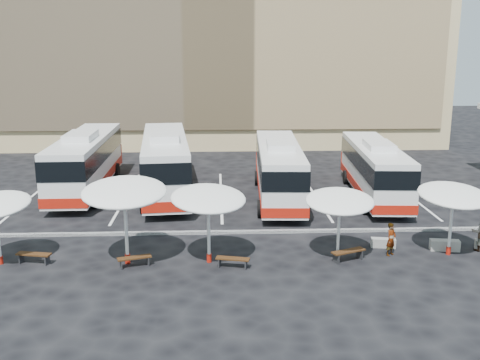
{
  "coord_description": "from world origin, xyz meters",
  "views": [
    {
      "loc": [
        -0.27,
        -26.64,
        9.4
      ],
      "look_at": [
        1.0,
        3.0,
        2.2
      ],
      "focal_mm": 42.0,
      "sensor_mm": 36.0,
      "label": 1
    }
  ],
  "objects_px": {
    "bus_1": "(165,161)",
    "wood_bench_1": "(134,259)",
    "conc_bench_1": "(445,245)",
    "passenger_0": "(391,239)",
    "wood_bench_2": "(233,260)",
    "conc_bench_0": "(383,243)",
    "wood_bench_3": "(348,253)",
    "bus_2": "(279,168)",
    "wood_bench_0": "(34,256)",
    "sunshade_3": "(340,201)",
    "sunshade_1": "(124,192)",
    "bus_0": "(86,160)",
    "sunshade_2": "(208,199)",
    "sunshade_4": "(453,195)",
    "bus_3": "(374,168)"
  },
  "relations": [
    {
      "from": "bus_2",
      "to": "wood_bench_1",
      "type": "xyz_separation_m",
      "value": [
        -7.45,
        -10.79,
        -1.59
      ]
    },
    {
      "from": "bus_2",
      "to": "conc_bench_1",
      "type": "xyz_separation_m",
      "value": [
        6.79,
        -9.41,
        -1.68
      ]
    },
    {
      "from": "bus_3",
      "to": "conc_bench_0",
      "type": "xyz_separation_m",
      "value": [
        -2.01,
        -9.05,
        -1.65
      ]
    },
    {
      "from": "bus_0",
      "to": "sunshade_2",
      "type": "distance_m",
      "value": 15.28
    },
    {
      "from": "wood_bench_0",
      "to": "passenger_0",
      "type": "height_order",
      "value": "passenger_0"
    },
    {
      "from": "bus_1",
      "to": "wood_bench_1",
      "type": "relative_size",
      "value": 8.76
    },
    {
      "from": "bus_1",
      "to": "wood_bench_1",
      "type": "bearing_deg",
      "value": -96.9
    },
    {
      "from": "bus_2",
      "to": "conc_bench_1",
      "type": "distance_m",
      "value": 11.72
    },
    {
      "from": "bus_0",
      "to": "sunshade_2",
      "type": "relative_size",
      "value": 3.02
    },
    {
      "from": "bus_0",
      "to": "bus_2",
      "type": "xyz_separation_m",
      "value": [
        12.36,
        -2.51,
        -0.11
      ]
    },
    {
      "from": "bus_2",
      "to": "wood_bench_1",
      "type": "distance_m",
      "value": 13.21
    },
    {
      "from": "wood_bench_0",
      "to": "passenger_0",
      "type": "xyz_separation_m",
      "value": [
        15.97,
        0.32,
        0.4
      ]
    },
    {
      "from": "conc_bench_1",
      "to": "passenger_0",
      "type": "bearing_deg",
      "value": -169.52
    },
    {
      "from": "bus_3",
      "to": "passenger_0",
      "type": "height_order",
      "value": "bus_3"
    },
    {
      "from": "sunshade_1",
      "to": "conc_bench_1",
      "type": "height_order",
      "value": "sunshade_1"
    },
    {
      "from": "sunshade_3",
      "to": "wood_bench_3",
      "type": "height_order",
      "value": "sunshade_3"
    },
    {
      "from": "wood_bench_2",
      "to": "conc_bench_1",
      "type": "height_order",
      "value": "conc_bench_1"
    },
    {
      "from": "bus_1",
      "to": "wood_bench_0",
      "type": "relative_size",
      "value": 8.33
    },
    {
      "from": "bus_2",
      "to": "sunshade_4",
      "type": "distance_m",
      "value": 12.05
    },
    {
      "from": "wood_bench_3",
      "to": "conc_bench_1",
      "type": "relative_size",
      "value": 1.23
    },
    {
      "from": "wood_bench_2",
      "to": "conc_bench_0",
      "type": "bearing_deg",
      "value": 17.09
    },
    {
      "from": "bus_2",
      "to": "bus_3",
      "type": "relative_size",
      "value": 1.03
    },
    {
      "from": "sunshade_3",
      "to": "wood_bench_0",
      "type": "height_order",
      "value": "sunshade_3"
    },
    {
      "from": "sunshade_3",
      "to": "sunshade_4",
      "type": "bearing_deg",
      "value": 3.48
    },
    {
      "from": "bus_3",
      "to": "sunshade_1",
      "type": "bearing_deg",
      "value": -138.58
    },
    {
      "from": "wood_bench_0",
      "to": "sunshade_3",
      "type": "bearing_deg",
      "value": -0.1
    },
    {
      "from": "sunshade_2",
      "to": "sunshade_3",
      "type": "bearing_deg",
      "value": 1.34
    },
    {
      "from": "bus_2",
      "to": "wood_bench_3",
      "type": "distance_m",
      "value": 10.82
    },
    {
      "from": "bus_0",
      "to": "sunshade_2",
      "type": "height_order",
      "value": "bus_0"
    },
    {
      "from": "sunshade_4",
      "to": "wood_bench_2",
      "type": "distance_m",
      "value": 10.3
    },
    {
      "from": "bus_2",
      "to": "bus_0",
      "type": "bearing_deg",
      "value": 171.32
    },
    {
      "from": "bus_0",
      "to": "wood_bench_3",
      "type": "distance_m",
      "value": 19.44
    },
    {
      "from": "wood_bench_2",
      "to": "passenger_0",
      "type": "distance_m",
      "value": 7.36
    },
    {
      "from": "sunshade_2",
      "to": "sunshade_3",
      "type": "distance_m",
      "value": 5.77
    },
    {
      "from": "bus_2",
      "to": "sunshade_1",
      "type": "bearing_deg",
      "value": -124.12
    },
    {
      "from": "bus_2",
      "to": "wood_bench_1",
      "type": "relative_size",
      "value": 8.01
    },
    {
      "from": "wood_bench_0",
      "to": "wood_bench_3",
      "type": "bearing_deg",
      "value": -1.17
    },
    {
      "from": "sunshade_3",
      "to": "conc_bench_0",
      "type": "relative_size",
      "value": 2.95
    },
    {
      "from": "wood_bench_2",
      "to": "conc_bench_1",
      "type": "xyz_separation_m",
      "value": [
        9.98,
        1.68,
        -0.09
      ]
    },
    {
      "from": "wood_bench_0",
      "to": "sunshade_4",
      "type": "bearing_deg",
      "value": 0.9
    },
    {
      "from": "wood_bench_3",
      "to": "bus_2",
      "type": "bearing_deg",
      "value": 100.58
    },
    {
      "from": "bus_1",
      "to": "sunshade_2",
      "type": "height_order",
      "value": "bus_1"
    },
    {
      "from": "sunshade_1",
      "to": "bus_3",
      "type": "bearing_deg",
      "value": 37.37
    },
    {
      "from": "sunshade_1",
      "to": "wood_bench_0",
      "type": "bearing_deg",
      "value": 177.89
    },
    {
      "from": "bus_1",
      "to": "wood_bench_1",
      "type": "distance_m",
      "value": 12.54
    },
    {
      "from": "bus_1",
      "to": "sunshade_2",
      "type": "bearing_deg",
      "value": -81.81
    },
    {
      "from": "sunshade_3",
      "to": "bus_2",
      "type": "bearing_deg",
      "value": 98.54
    },
    {
      "from": "bus_0",
      "to": "sunshade_4",
      "type": "xyz_separation_m",
      "value": [
        19.1,
        -12.45,
        0.76
      ]
    },
    {
      "from": "conc_bench_0",
      "to": "passenger_0",
      "type": "relative_size",
      "value": 0.75
    },
    {
      "from": "sunshade_1",
      "to": "wood_bench_3",
      "type": "height_order",
      "value": "sunshade_1"
    }
  ]
}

